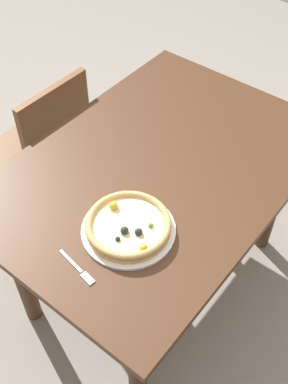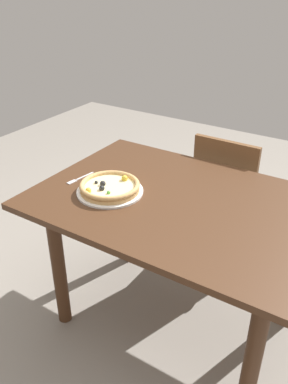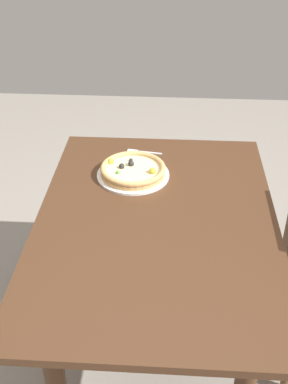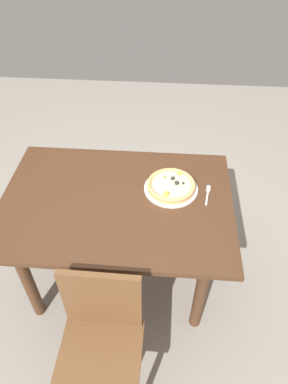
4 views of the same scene
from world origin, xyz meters
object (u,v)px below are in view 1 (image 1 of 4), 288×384
(chair_near, at_px, (45,148))
(plate, at_px, (128,230))
(dining_table, at_px, (157,187))
(fork, at_px, (79,269))
(pizza, at_px, (128,225))

(chair_near, xyz_separation_m, plate, (0.31, 0.79, 0.30))
(dining_table, bearing_deg, plate, 20.36)
(dining_table, relative_size, plate, 4.19)
(chair_near, xyz_separation_m, fork, (0.52, 0.76, 0.30))
(chair_near, distance_m, plate, 0.90)
(dining_table, bearing_deg, fork, 10.06)
(chair_near, distance_m, fork, 0.97)
(dining_table, relative_size, pizza, 4.65)
(plate, bearing_deg, pizza, 44.70)
(pizza, bearing_deg, plate, -135.30)
(dining_table, distance_m, fork, 0.54)
(chair_near, relative_size, plate, 2.75)
(chair_near, bearing_deg, pizza, -110.52)
(plate, xyz_separation_m, fork, (0.21, -0.02, -0.00))
(pizza, xyz_separation_m, fork, (0.21, -0.02, -0.03))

